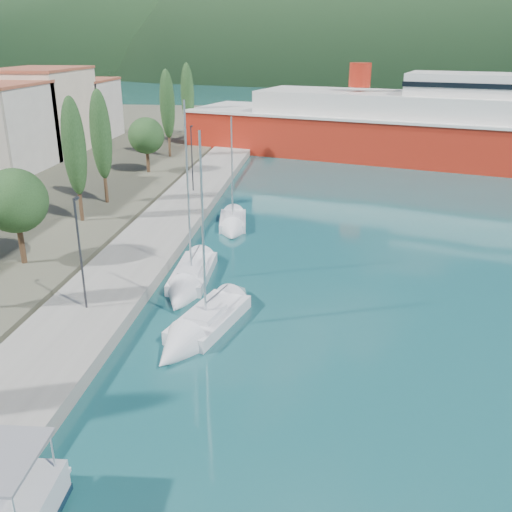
# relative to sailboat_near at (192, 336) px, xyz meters

# --- Properties ---
(ground) EXTENTS (1400.00, 1400.00, 0.00)m
(ground) POSITION_rel_sailboat_near_xyz_m (2.86, 109.35, -0.31)
(ground) COLOR #195357
(quay) EXTENTS (5.00, 88.00, 0.80)m
(quay) POSITION_rel_sailboat_near_xyz_m (-6.14, 15.35, 0.09)
(quay) COLOR gray
(quay) RESTS_ON ground
(tree_row) EXTENTS (4.07, 65.24, 10.63)m
(tree_row) POSITION_rel_sailboat_near_xyz_m (-12.90, 20.69, 5.63)
(tree_row) COLOR #47301E
(tree_row) RESTS_ON land_strip
(lamp_posts) EXTENTS (0.15, 47.81, 6.06)m
(lamp_posts) POSITION_rel_sailboat_near_xyz_m (-6.14, 2.71, 3.78)
(lamp_posts) COLOR #2D2D33
(lamp_posts) RESTS_ON quay
(sailboat_near) EXTENTS (4.44, 8.21, 11.30)m
(sailboat_near) POSITION_rel_sailboat_near_xyz_m (0.00, 0.00, 0.00)
(sailboat_near) COLOR silver
(sailboat_near) RESTS_ON ground
(sailboat_mid) EXTENTS (2.42, 8.39, 12.00)m
(sailboat_mid) POSITION_rel_sailboat_near_xyz_m (-1.75, 5.99, -0.01)
(sailboat_mid) COLOR silver
(sailboat_mid) RESTS_ON ground
(sailboat_far) EXTENTS (2.97, 6.75, 9.60)m
(sailboat_far) POSITION_rel_sailboat_near_xyz_m (-0.84, 17.73, -0.03)
(sailboat_far) COLOR silver
(sailboat_far) RESTS_ON ground
(ferry) EXTENTS (62.21, 30.12, 12.13)m
(ferry) POSITION_rel_sailboat_near_xyz_m (18.35, 48.68, 3.39)
(ferry) COLOR #B02213
(ferry) RESTS_ON ground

